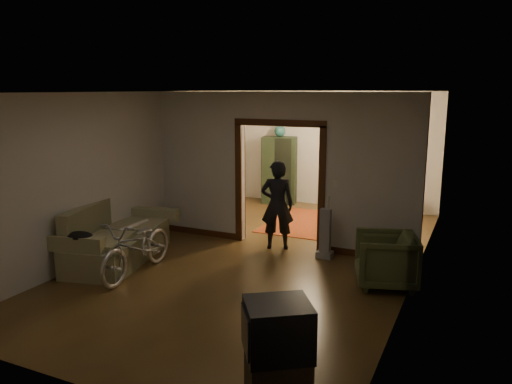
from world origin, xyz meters
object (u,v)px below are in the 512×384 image
Objects in this scene: locker at (280,170)px; sofa at (118,232)px; armchair at (386,260)px; desk at (370,199)px; person at (277,205)px; bicycle at (138,246)px.

sofa is at bearing -111.82° from locker.
armchair is 0.80× the size of desk.
person is at bearing 25.15° from sofa.
locker reaches higher than bicycle.
sofa is 1.29× the size of locker.
armchair is 0.51× the size of locker.
person is 3.19m from desk.
armchair is 2.36m from person.
bicycle is 1.08× the size of person.
armchair is at bearing -64.42° from locker.
bicycle is at bearing -120.25° from desk.
bicycle is 3.76m from armchair.
armchair is at bearing -78.88° from desk.
person is at bearing -131.83° from armchair.
bicycle reaches higher than desk.
locker reaches higher than armchair.
sofa is 2.50× the size of armchair.
armchair is at bearing -2.96° from sofa.
person is 0.96× the size of locker.
sofa is 1.34× the size of person.
locker is (-3.48, 4.39, 0.45)m from armchair.
armchair is 4.08m from desk.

